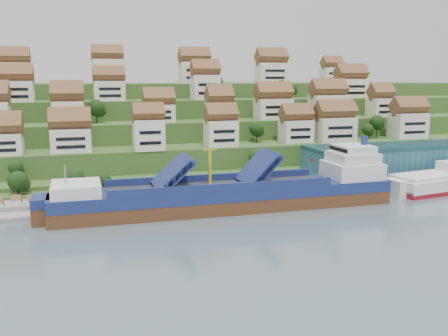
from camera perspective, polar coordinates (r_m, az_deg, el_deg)
name	(u,v)px	position (r m, az deg, el deg)	size (l,w,h in m)	color
ground	(264,205)	(132.96, 4.54, -4.27)	(300.00, 300.00, 0.00)	slate
quay	(307,185)	(153.95, 9.50, -1.96)	(180.00, 14.00, 2.20)	gray
pebble_beach	(34,208)	(136.46, -20.89, -4.33)	(45.00, 20.00, 1.00)	gray
hillside	(182,128)	(229.49, -4.77, 4.54)	(260.00, 128.00, 31.00)	#2D4C1E
hillside_village	(209,103)	(186.70, -1.69, 7.42)	(161.18, 64.44, 29.71)	white
hillside_trees	(203,118)	(176.01, -2.45, 5.76)	(130.07, 62.06, 31.92)	#1A3913
warehouse	(395,160)	(170.82, 18.96, 0.90)	(60.00, 15.00, 10.00)	#265969
flagpole	(310,170)	(147.61, 9.76, -0.20)	(1.28, 0.16, 8.00)	gray
beach_huts	(25,204)	(135.06, -21.81, -3.84)	(14.40, 3.70, 2.20)	white
cargo_ship	(236,195)	(128.57, 1.39, -3.08)	(87.39, 14.14, 19.48)	#533019
second_ship	(439,182)	(161.92, 23.39, -1.49)	(32.46, 16.22, 9.00)	maroon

